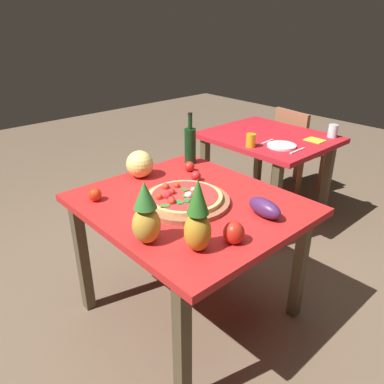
{
  "coord_description": "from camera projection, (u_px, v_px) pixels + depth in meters",
  "views": [
    {
      "loc": [
        1.33,
        -1.2,
        1.67
      ],
      "look_at": [
        0.0,
        0.02,
        0.81
      ],
      "focal_mm": 35.0,
      "sensor_mm": 36.0,
      "label": 1
    }
  ],
  "objects": [
    {
      "name": "display_table",
      "position": [
        190.0,
        216.0,
        2.05
      ],
      "size": [
        1.13,
        1.0,
        0.76
      ],
      "color": "brown",
      "rests_on": "ground_plane"
    },
    {
      "name": "napkin_folded",
      "position": [
        315.0,
        140.0,
        2.97
      ],
      "size": [
        0.14,
        0.12,
        0.01
      ],
      "primitive_type": "cube",
      "rotation": [
        0.0,
        0.0,
        0.01
      ],
      "color": "yellow",
      "rests_on": "background_table"
    },
    {
      "name": "pizza",
      "position": [
        184.0,
        197.0,
        1.97
      ],
      "size": [
        0.4,
        0.4,
        0.06
      ],
      "color": "#E6AC68",
      "rests_on": "pizza_board"
    },
    {
      "name": "tomato_beside_pepper",
      "position": [
        95.0,
        195.0,
        2.0
      ],
      "size": [
        0.07,
        0.07,
        0.07
      ],
      "primitive_type": "sphere",
      "color": "red",
      "rests_on": "display_table"
    },
    {
      "name": "melon",
      "position": [
        139.0,
        164.0,
        2.27
      ],
      "size": [
        0.17,
        0.17,
        0.17
      ],
      "primitive_type": "sphere",
      "color": "#EEDF77",
      "rests_on": "display_table"
    },
    {
      "name": "drinking_glass_juice",
      "position": [
        251.0,
        140.0,
        2.81
      ],
      "size": [
        0.07,
        0.07,
        0.1
      ],
      "primitive_type": "cylinder",
      "color": "orange",
      "rests_on": "background_table"
    },
    {
      "name": "ground_plane",
      "position": [
        190.0,
        310.0,
        2.33
      ],
      "size": [
        10.0,
        10.0,
        0.0
      ],
      "primitive_type": "plane",
      "color": "brown"
    },
    {
      "name": "tomato_near_board",
      "position": [
        189.0,
        166.0,
        2.38
      ],
      "size": [
        0.07,
        0.07,
        0.07
      ],
      "primitive_type": "sphere",
      "color": "red",
      "rests_on": "display_table"
    },
    {
      "name": "background_table",
      "position": [
        268.0,
        148.0,
        3.14
      ],
      "size": [
        0.99,
        0.85,
        0.76
      ],
      "color": "brown",
      "rests_on": "ground_plane"
    },
    {
      "name": "dining_chair",
      "position": [
        296.0,
        147.0,
        3.7
      ],
      "size": [
        0.46,
        0.46,
        0.85
      ],
      "rotation": [
        0.0,
        0.0,
        2.98
      ],
      "color": "#985A3C",
      "rests_on": "ground_plane"
    },
    {
      "name": "drinking_glass_water",
      "position": [
        333.0,
        131.0,
        3.03
      ],
      "size": [
        0.08,
        0.08,
        0.1
      ],
      "primitive_type": "cylinder",
      "color": "silver",
      "rests_on": "background_table"
    },
    {
      "name": "dinner_plate",
      "position": [
        282.0,
        146.0,
        2.83
      ],
      "size": [
        0.22,
        0.22,
        0.02
      ],
      "primitive_type": "cylinder",
      "color": "white",
      "rests_on": "background_table"
    },
    {
      "name": "bell_pepper",
      "position": [
        234.0,
        233.0,
        1.63
      ],
      "size": [
        0.09,
        0.09,
        0.1
      ],
      "primitive_type": "ellipsoid",
      "color": "red",
      "rests_on": "display_table"
    },
    {
      "name": "pizza_board",
      "position": [
        185.0,
        201.0,
        1.98
      ],
      "size": [
        0.48,
        0.48,
        0.02
      ],
      "primitive_type": "cylinder",
      "color": "#985A3C",
      "rests_on": "display_table"
    },
    {
      "name": "knife_utensil",
      "position": [
        297.0,
        151.0,
        2.74
      ],
      "size": [
        0.02,
        0.18,
        0.01
      ],
      "primitive_type": "cube",
      "rotation": [
        0.0,
        0.0,
        0.01
      ],
      "color": "silver",
      "rests_on": "background_table"
    },
    {
      "name": "eggplant",
      "position": [
        265.0,
        208.0,
        1.84
      ],
      "size": [
        0.21,
        0.11,
        0.09
      ],
      "primitive_type": "ellipsoid",
      "rotation": [
        0.0,
        0.0,
        3.03
      ],
      "color": "#472254",
      "rests_on": "display_table"
    },
    {
      "name": "pineapple_right",
      "position": [
        198.0,
        219.0,
        1.53
      ],
      "size": [
        0.12,
        0.12,
        0.33
      ],
      "color": "#C08824",
      "rests_on": "display_table"
    },
    {
      "name": "fork_utensil",
      "position": [
        267.0,
        142.0,
        2.92
      ],
      "size": [
        0.03,
        0.18,
        0.01
      ],
      "primitive_type": "cube",
      "rotation": [
        0.0,
        0.0,
        0.07
      ],
      "color": "silver",
      "rests_on": "background_table"
    },
    {
      "name": "tomato_at_corner",
      "position": [
        196.0,
        176.0,
        2.24
      ],
      "size": [
        0.06,
        0.06,
        0.06
      ],
      "primitive_type": "sphere",
      "color": "red",
      "rests_on": "display_table"
    },
    {
      "name": "pineapple_left",
      "position": [
        146.0,
        216.0,
        1.6
      ],
      "size": [
        0.12,
        0.12,
        0.29
      ],
      "color": "gold",
      "rests_on": "display_table"
    },
    {
      "name": "wine_bottle",
      "position": [
        190.0,
        145.0,
        2.47
      ],
      "size": [
        0.08,
        0.08,
        0.34
      ],
      "color": "#0E3416",
      "rests_on": "display_table"
    }
  ]
}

